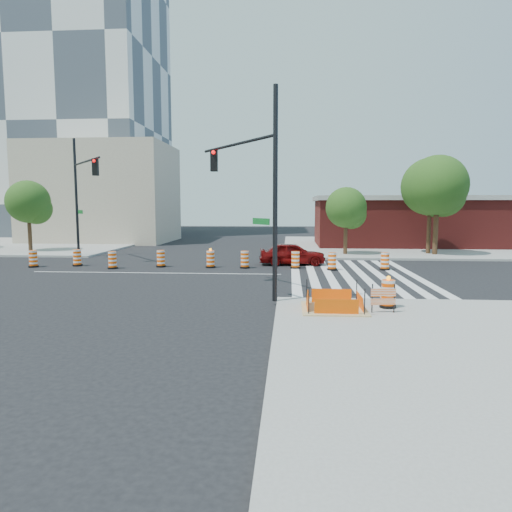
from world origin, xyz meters
name	(u,v)px	position (x,y,z in m)	size (l,w,h in m)	color
ground	(155,273)	(0.00, 0.00, 0.00)	(120.00, 120.00, 0.00)	black
sidewalk_ne	(404,246)	(18.00, 18.00, 0.07)	(22.00, 22.00, 0.15)	gray
sidewalk_nw	(29,243)	(-18.00, 18.00, 0.07)	(22.00, 22.00, 0.15)	gray
crosswalk_east	(354,275)	(10.95, 0.00, 0.01)	(6.75, 13.50, 0.01)	silver
lane_centerline	(155,273)	(0.00, 0.00, 0.01)	(14.00, 0.12, 0.01)	silver
excavation_pit	(334,307)	(9.00, -9.00, 0.22)	(2.20, 2.20, 0.90)	tan
tower_nw	(45,59)	(-24.00, 34.00, 22.50)	(28.00, 18.00, 45.00)	silver
brick_storefront	(405,221)	(18.00, 18.00, 2.32)	(16.50, 8.50, 4.60)	maroon
beige_midrise	(103,194)	(-12.00, 22.00, 5.00)	(14.00, 10.00, 10.00)	tan
red_coupe	(292,254)	(7.64, 4.13, 0.71)	(1.68, 4.17, 1.42)	#620808
signal_pole_se	(252,177)	(5.95, -6.39, 4.85)	(3.59, 4.94, 7.90)	black
signal_pole_nw	(82,185)	(-6.94, 6.30, 5.14)	(4.05, 5.07, 8.40)	black
pit_drum	(388,294)	(10.92, -8.59, 0.62)	(0.57, 0.57, 1.13)	black
barricade	(383,297)	(10.60, -9.38, 0.69)	(0.83, 0.12, 0.98)	#FF5205
tree_north_b	(29,204)	(-13.28, 10.45, 3.85)	(3.40, 3.38, 5.74)	#382314
tree_north_c	(347,210)	(11.65, 9.64, 3.43)	(3.06, 3.01, 5.11)	#382314
tree_north_d	(431,190)	(17.96, 10.55, 4.91)	(4.30, 4.30, 7.31)	#382314
tree_north_e	(438,189)	(18.27, 9.92, 4.98)	(4.36, 4.36, 7.42)	#382314
median_drum_1	(33,259)	(-8.11, 1.84, 0.48)	(0.60, 0.60, 1.02)	black
median_drum_2	(77,258)	(-5.70, 2.59, 0.48)	(0.60, 0.60, 1.02)	black
median_drum_3	(112,261)	(-3.04, 1.55, 0.48)	(0.60, 0.60, 1.02)	black
median_drum_4	(161,259)	(-0.38, 2.50, 0.48)	(0.60, 0.60, 1.02)	black
median_drum_5	(211,260)	(2.70, 2.41, 0.49)	(0.60, 0.60, 1.18)	black
median_drum_6	(245,260)	(4.79, 2.36, 0.48)	(0.60, 0.60, 1.02)	black
median_drum_7	(295,261)	(7.82, 2.41, 0.48)	(0.60, 0.60, 1.02)	black
median_drum_8	(332,262)	(9.93, 1.86, 0.48)	(0.60, 0.60, 1.02)	black
median_drum_9	(385,262)	(13.00, 2.14, 0.48)	(0.60, 0.60, 1.02)	black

